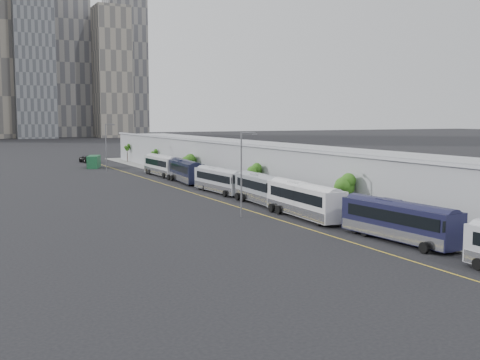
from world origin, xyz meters
TOP-DOWN VIEW (x-y plane):
  - sidewalk at (9.00, 55.00)m, footprint 10.00×170.00m
  - lane_line at (-1.50, 55.00)m, footprint 0.12×160.00m
  - depot at (12.99, 55.00)m, footprint 12.45×160.40m
  - skyline at (-2.90, 324.16)m, footprint 145.00×64.00m
  - bus_1 at (2.48, 20.96)m, footprint 3.54×12.99m
  - bus_2 at (1.66, 35.74)m, footprint 3.43×13.71m
  - bus_3 at (2.45, 46.89)m, footprint 3.51×13.45m
  - bus_4 at (2.20, 60.19)m, footprint 3.06×12.77m
  - bus_5 at (2.67, 75.62)m, footprint 3.97×13.61m
  - bus_6 at (2.79, 88.67)m, footprint 3.02×13.66m
  - tree_1 at (5.64, 33.77)m, footprint 2.32×2.32m
  - tree_2 at (5.77, 56.00)m, footprint 2.06×2.06m
  - tree_3 at (5.48, 81.64)m, footprint 2.63×2.63m
  - tree_4 at (6.20, 103.96)m, footprint 1.19×1.19m
  - tree_5 at (6.25, 125.78)m, footprint 1.11×1.11m
  - street_lamp_near at (-4.30, 39.28)m, footprint 2.04×0.22m
  - street_lamp_far at (-4.30, 102.99)m, footprint 2.04×0.22m
  - shipping_container at (-4.99, 112.59)m, footprint 4.25×6.53m
  - suv at (-2.88, 128.15)m, footprint 3.92×6.54m

SIDE VIEW (x-z plane):
  - lane_line at x=-1.50m, z-range 0.00..0.02m
  - sidewalk at x=9.00m, z-range 0.00..0.12m
  - suv at x=-2.88m, z-range 0.00..1.70m
  - shipping_container at x=-4.99m, z-range 0.00..2.69m
  - bus_4 at x=2.20m, z-range -0.29..3.42m
  - bus_1 at x=2.48m, z-range -0.29..3.46m
  - bus_3 at x=2.45m, z-range -0.30..3.59m
  - bus_5 at x=2.67m, z-range -0.30..3.62m
  - bus_2 at x=1.66m, z-range -0.31..3.66m
  - bus_6 at x=2.79m, z-range -0.31..3.67m
  - tree_4 at x=6.20m, z-range 1.23..5.08m
  - tree_3 at x=5.48m, z-range 0.92..5.41m
  - tree_2 at x=5.77m, z-range 1.16..5.57m
  - tree_5 at x=6.25m, z-range 1.35..5.42m
  - depot at x=12.99m, z-range -0.09..7.11m
  - tree_1 at x=5.64m, z-range 1.28..6.19m
  - street_lamp_near at x=-4.30m, z-range 0.70..10.33m
  - street_lamp_far at x=-4.30m, z-range 0.70..10.55m
  - skyline at x=-2.90m, z-range -9.15..110.85m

